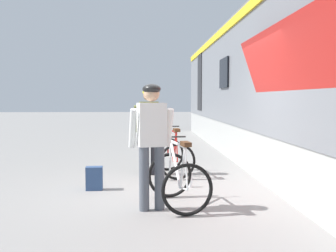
{
  "coord_description": "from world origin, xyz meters",
  "views": [
    {
      "loc": [
        -0.57,
        -6.58,
        1.56
      ],
      "look_at": [
        -0.19,
        0.71,
        1.05
      ],
      "focal_mm": 41.96,
      "sensor_mm": 36.0,
      "label": 1
    }
  ],
  "objects_px": {
    "backpack_on_platform": "(94,178)",
    "water_bottle_near_the_bikes": "(190,181)",
    "train_car": "(319,79)",
    "bicycle_near_red": "(172,155)",
    "bicycle_far_white": "(178,179)",
    "cyclist_far_in_white": "(152,135)",
    "cyclist_near_in_olive": "(149,124)"
  },
  "relations": [
    {
      "from": "backpack_on_platform",
      "to": "water_bottle_near_the_bikes",
      "type": "bearing_deg",
      "value": 1.0
    },
    {
      "from": "train_car",
      "to": "backpack_on_platform",
      "type": "distance_m",
      "value": 5.03
    },
    {
      "from": "train_car",
      "to": "bicycle_near_red",
      "type": "height_order",
      "value": "train_car"
    },
    {
      "from": "backpack_on_platform",
      "to": "bicycle_near_red",
      "type": "bearing_deg",
      "value": 38.28
    },
    {
      "from": "train_car",
      "to": "bicycle_far_white",
      "type": "bearing_deg",
      "value": -141.53
    },
    {
      "from": "bicycle_near_red",
      "to": "bicycle_far_white",
      "type": "bearing_deg",
      "value": -91.63
    },
    {
      "from": "bicycle_near_red",
      "to": "backpack_on_platform",
      "type": "distance_m",
      "value": 1.9
    },
    {
      "from": "cyclist_far_in_white",
      "to": "backpack_on_platform",
      "type": "relative_size",
      "value": 4.4
    },
    {
      "from": "train_car",
      "to": "water_bottle_near_the_bikes",
      "type": "relative_size",
      "value": 98.32
    },
    {
      "from": "cyclist_near_in_olive",
      "to": "bicycle_far_white",
      "type": "height_order",
      "value": "cyclist_near_in_olive"
    },
    {
      "from": "cyclist_far_in_white",
      "to": "bicycle_far_white",
      "type": "xyz_separation_m",
      "value": [
        0.38,
        0.18,
        -0.65
      ]
    },
    {
      "from": "bicycle_near_red",
      "to": "bicycle_far_white",
      "type": "relative_size",
      "value": 0.98
    },
    {
      "from": "cyclist_far_in_white",
      "to": "bicycle_near_red",
      "type": "height_order",
      "value": "cyclist_far_in_white"
    },
    {
      "from": "train_car",
      "to": "bicycle_far_white",
      "type": "relative_size",
      "value": 18.33
    },
    {
      "from": "bicycle_far_white",
      "to": "backpack_on_platform",
      "type": "height_order",
      "value": "bicycle_far_white"
    },
    {
      "from": "bicycle_far_white",
      "to": "train_car",
      "type": "bearing_deg",
      "value": 38.47
    },
    {
      "from": "cyclist_near_in_olive",
      "to": "train_car",
      "type": "bearing_deg",
      "value": 1.93
    },
    {
      "from": "cyclist_far_in_white",
      "to": "backpack_on_platform",
      "type": "bearing_deg",
      "value": 127.46
    },
    {
      "from": "bicycle_near_red",
      "to": "backpack_on_platform",
      "type": "bearing_deg",
      "value": -138.62
    },
    {
      "from": "bicycle_near_red",
      "to": "backpack_on_platform",
      "type": "height_order",
      "value": "bicycle_near_red"
    },
    {
      "from": "backpack_on_platform",
      "to": "cyclist_far_in_white",
      "type": "bearing_deg",
      "value": -55.64
    },
    {
      "from": "cyclist_near_in_olive",
      "to": "bicycle_far_white",
      "type": "relative_size",
      "value": 1.5
    },
    {
      "from": "cyclist_near_in_olive",
      "to": "backpack_on_platform",
      "type": "relative_size",
      "value": 4.4
    },
    {
      "from": "backpack_on_platform",
      "to": "water_bottle_near_the_bikes",
      "type": "distance_m",
      "value": 1.67
    },
    {
      "from": "train_car",
      "to": "bicycle_far_white",
      "type": "xyz_separation_m",
      "value": [
        -3.15,
        -2.5,
        -1.56
      ]
    },
    {
      "from": "cyclist_near_in_olive",
      "to": "water_bottle_near_the_bikes",
      "type": "relative_size",
      "value": 8.04
    },
    {
      "from": "cyclist_far_in_white",
      "to": "water_bottle_near_the_bikes",
      "type": "distance_m",
      "value": 1.82
    },
    {
      "from": "cyclist_far_in_white",
      "to": "backpack_on_platform",
      "type": "distance_m",
      "value": 1.81
    },
    {
      "from": "bicycle_far_white",
      "to": "water_bottle_near_the_bikes",
      "type": "relative_size",
      "value": 5.36
    },
    {
      "from": "bicycle_near_red",
      "to": "water_bottle_near_the_bikes",
      "type": "xyz_separation_m",
      "value": [
        0.25,
        -1.13,
        -0.29
      ]
    },
    {
      "from": "cyclist_near_in_olive",
      "to": "cyclist_far_in_white",
      "type": "relative_size",
      "value": 1.0
    },
    {
      "from": "train_car",
      "to": "cyclist_far_in_white",
      "type": "xyz_separation_m",
      "value": [
        -3.53,
        -2.68,
        -0.91
      ]
    }
  ]
}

